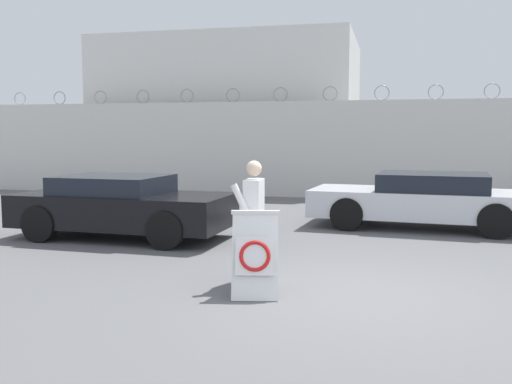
{
  "coord_description": "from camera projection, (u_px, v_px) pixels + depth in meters",
  "views": [
    {
      "loc": [
        0.34,
        -7.15,
        2.06
      ],
      "look_at": [
        -1.62,
        1.07,
        1.19
      ],
      "focal_mm": 40.0,
      "sensor_mm": 36.0,
      "label": 1
    }
  ],
  "objects": [
    {
      "name": "ground_plane",
      "position": [
        361.0,
        297.0,
        7.21
      ],
      "size": [
        90.0,
        90.0,
        0.0
      ],
      "primitive_type": "plane",
      "color": "#5B5B5E"
    },
    {
      "name": "perimeter_wall",
      "position": [
        381.0,
        150.0,
        17.84
      ],
      "size": [
        36.0,
        0.3,
        3.55
      ],
      "color": "silver",
      "rests_on": "ground_plane"
    },
    {
      "name": "building_block",
      "position": [
        233.0,
        114.0,
        22.9
      ],
      "size": [
        9.66,
        6.3,
        5.65
      ],
      "color": "silver",
      "rests_on": "ground_plane"
    },
    {
      "name": "barricade_sign",
      "position": [
        255.0,
        253.0,
        7.29
      ],
      "size": [
        0.73,
        0.9,
        1.08
      ],
      "rotation": [
        0.0,
        0.0,
        0.21
      ],
      "color": "white",
      "rests_on": "ground_plane"
    },
    {
      "name": "security_guard",
      "position": [
        254.0,
        215.0,
        7.93
      ],
      "size": [
        0.38,
        0.62,
        1.69
      ],
      "rotation": [
        0.0,
        0.0,
        -1.54
      ],
      "color": "#514C42",
      "rests_on": "ground_plane"
    },
    {
      "name": "parked_car_front_coupe",
      "position": [
        122.0,
        206.0,
        11.25
      ],
      "size": [
        4.3,
        2.09,
        1.23
      ],
      "rotation": [
        0.0,
        0.0,
        -0.05
      ],
      "color": "black",
      "rests_on": "ground_plane"
    },
    {
      "name": "parked_car_rear_sedan",
      "position": [
        423.0,
        200.0,
        12.4
      ],
      "size": [
        4.87,
        2.32,
        1.2
      ],
      "rotation": [
        0.0,
        0.0,
        3.05
      ],
      "color": "black",
      "rests_on": "ground_plane"
    }
  ]
}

